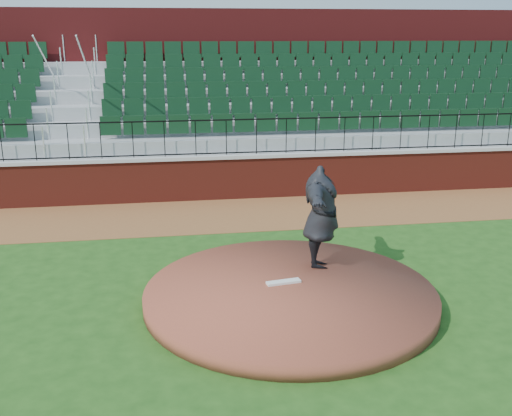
{
  "coord_description": "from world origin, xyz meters",
  "views": [
    {
      "loc": [
        -1.77,
        -9.82,
        4.68
      ],
      "look_at": [
        0.0,
        1.5,
        1.3
      ],
      "focal_mm": 41.86,
      "sensor_mm": 36.0,
      "label": 1
    }
  ],
  "objects": [
    {
      "name": "concourse_wall",
      "position": [
        0.0,
        12.52,
        2.75
      ],
      "size": [
        34.0,
        0.5,
        5.5
      ],
      "primitive_type": "cube",
      "color": "maroon",
      "rests_on": "ground"
    },
    {
      "name": "pitching_rubber",
      "position": [
        0.3,
        0.11,
        0.27
      ],
      "size": [
        0.66,
        0.25,
        0.04
      ],
      "primitive_type": "cube",
      "rotation": [
        0.0,
        0.0,
        0.15
      ],
      "color": "white",
      "rests_on": "pitchers_mound"
    },
    {
      "name": "warning_track",
      "position": [
        0.0,
        5.4,
        0.01
      ],
      "size": [
        34.0,
        3.2,
        0.01
      ],
      "primitive_type": "cube",
      "color": "brown",
      "rests_on": "ground"
    },
    {
      "name": "field_wall",
      "position": [
        0.0,
        7.0,
        0.6
      ],
      "size": [
        34.0,
        0.35,
        1.2
      ],
      "primitive_type": "cube",
      "color": "maroon",
      "rests_on": "ground"
    },
    {
      "name": "wall_railing",
      "position": [
        0.0,
        7.0,
        1.8
      ],
      "size": [
        34.0,
        0.05,
        1.0
      ],
      "primitive_type": null,
      "color": "black",
      "rests_on": "wall_cap"
    },
    {
      "name": "seating_stands",
      "position": [
        0.0,
        9.72,
        2.3
      ],
      "size": [
        34.0,
        5.1,
        4.6
      ],
      "primitive_type": null,
      "color": "gray",
      "rests_on": "ground"
    },
    {
      "name": "pitcher",
      "position": [
        1.16,
        0.81,
        1.27
      ],
      "size": [
        1.23,
        2.59,
        2.03
      ],
      "primitive_type": "imported",
      "rotation": [
        0.0,
        0.0,
        1.34
      ],
      "color": "black",
      "rests_on": "pitchers_mound"
    },
    {
      "name": "wall_cap",
      "position": [
        0.0,
        7.0,
        1.25
      ],
      "size": [
        34.0,
        0.45,
        0.1
      ],
      "primitive_type": "cube",
      "color": "#B7B7B7",
      "rests_on": "field_wall"
    },
    {
      "name": "pitchers_mound",
      "position": [
        0.36,
        -0.16,
        0.12
      ],
      "size": [
        5.24,
        5.24,
        0.25
      ],
      "primitive_type": "cylinder",
      "color": "brown",
      "rests_on": "ground"
    },
    {
      "name": "ground",
      "position": [
        0.0,
        0.0,
        0.0
      ],
      "size": [
        90.0,
        90.0,
        0.0
      ],
      "primitive_type": "plane",
      "color": "#1D4714",
      "rests_on": "ground"
    }
  ]
}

